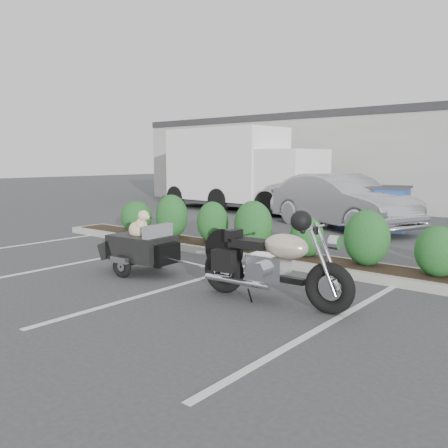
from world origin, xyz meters
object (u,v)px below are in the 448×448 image
Objects in this scene: sedan at (341,201)px; dumpster at (374,207)px; pet_trailer at (141,246)px; delivery_truck at (241,171)px; motorcycle at (272,264)px.

sedan reaches higher than dumpster.
delivery_truck is at bearing 114.27° from pet_trailer.
pet_trailer is at bearing 175.74° from motorcycle.
motorcycle is at bearing -88.37° from dumpster.
sedan is at bearing -162.12° from dumpster.
dumpster is at bearing -12.36° from delivery_truck.
delivery_truck is (-5.09, 9.54, 1.07)m from pet_trailer.
sedan is 5.81m from delivery_truck.
delivery_truck reaches higher than pet_trailer.
delivery_truck is at bearing 89.32° from sedan.
sedan is at bearing 84.22° from pet_trailer.
dumpster is 0.30× the size of delivery_truck.
dumpster is (-1.71, 7.86, 0.09)m from motorcycle.
motorcycle is 12.43m from delivery_truck.
sedan is (0.25, 7.39, 0.32)m from pet_trailer.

